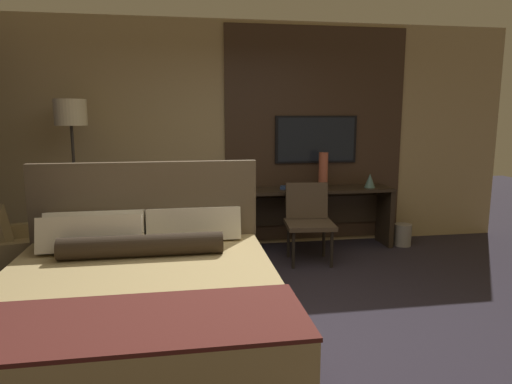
{
  "coord_description": "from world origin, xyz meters",
  "views": [
    {
      "loc": [
        -0.7,
        -3.12,
        1.68
      ],
      "look_at": [
        -0.0,
        1.11,
        0.94
      ],
      "focal_mm": 32.0,
      "sensor_mm": 36.0,
      "label": 1
    }
  ],
  "objects_px": {
    "floor_lamp": "(71,126)",
    "vase_tall": "(323,170)",
    "book": "(289,188)",
    "armchair_by_window": "(38,261)",
    "vase_short": "(370,181)",
    "desk": "(319,207)",
    "waste_bin": "(403,235)",
    "bed": "(139,306)",
    "tv": "(316,139)",
    "desk_chair": "(308,215)"
  },
  "relations": [
    {
      "from": "bed",
      "to": "book",
      "type": "distance_m",
      "value": 2.9
    },
    {
      "from": "tv",
      "to": "waste_bin",
      "type": "distance_m",
      "value": 1.66
    },
    {
      "from": "tv",
      "to": "vase_tall",
      "type": "distance_m",
      "value": 0.44
    },
    {
      "from": "floor_lamp",
      "to": "armchair_by_window",
      "type": "bearing_deg",
      "value": -108.23
    },
    {
      "from": "bed",
      "to": "floor_lamp",
      "type": "height_order",
      "value": "floor_lamp"
    },
    {
      "from": "bed",
      "to": "vase_tall",
      "type": "distance_m",
      "value": 3.17
    },
    {
      "from": "desk_chair",
      "to": "waste_bin",
      "type": "xyz_separation_m",
      "value": [
        1.37,
        0.36,
        -0.39
      ]
    },
    {
      "from": "tv",
      "to": "floor_lamp",
      "type": "relative_size",
      "value": 0.58
    },
    {
      "from": "desk",
      "to": "floor_lamp",
      "type": "bearing_deg",
      "value": -175.43
    },
    {
      "from": "desk_chair",
      "to": "book",
      "type": "xyz_separation_m",
      "value": [
        -0.11,
        0.5,
        0.25
      ]
    },
    {
      "from": "floor_lamp",
      "to": "book",
      "type": "bearing_deg",
      "value": 5.15
    },
    {
      "from": "bed",
      "to": "desk_chair",
      "type": "height_order",
      "value": "bed"
    },
    {
      "from": "bed",
      "to": "desk",
      "type": "relative_size",
      "value": 1.16
    },
    {
      "from": "vase_short",
      "to": "waste_bin",
      "type": "height_order",
      "value": "vase_short"
    },
    {
      "from": "desk",
      "to": "waste_bin",
      "type": "xyz_separation_m",
      "value": [
        1.08,
        -0.15,
        -0.37
      ]
    },
    {
      "from": "desk_chair",
      "to": "book",
      "type": "height_order",
      "value": "desk_chair"
    },
    {
      "from": "vase_tall",
      "to": "vase_short",
      "type": "bearing_deg",
      "value": -3.34
    },
    {
      "from": "desk",
      "to": "vase_short",
      "type": "height_order",
      "value": "vase_short"
    },
    {
      "from": "desk_chair",
      "to": "floor_lamp",
      "type": "relative_size",
      "value": 0.48
    },
    {
      "from": "tv",
      "to": "armchair_by_window",
      "type": "height_order",
      "value": "tv"
    },
    {
      "from": "floor_lamp",
      "to": "book",
      "type": "distance_m",
      "value": 2.6
    },
    {
      "from": "desk",
      "to": "vase_short",
      "type": "xyz_separation_m",
      "value": [
        0.64,
        -0.08,
        0.33
      ]
    },
    {
      "from": "floor_lamp",
      "to": "waste_bin",
      "type": "height_order",
      "value": "floor_lamp"
    },
    {
      "from": "armchair_by_window",
      "to": "vase_short",
      "type": "xyz_separation_m",
      "value": [
        3.74,
        0.87,
        0.57
      ]
    },
    {
      "from": "desk",
      "to": "waste_bin",
      "type": "bearing_deg",
      "value": -8.06
    },
    {
      "from": "bed",
      "to": "tv",
      "type": "distance_m",
      "value": 3.4
    },
    {
      "from": "floor_lamp",
      "to": "vase_tall",
      "type": "bearing_deg",
      "value": 3.7
    },
    {
      "from": "desk",
      "to": "vase_short",
      "type": "relative_size",
      "value": 10.34
    },
    {
      "from": "armchair_by_window",
      "to": "bed",
      "type": "bearing_deg",
      "value": -158.1
    },
    {
      "from": "tv",
      "to": "vase_short",
      "type": "xyz_separation_m",
      "value": [
        0.64,
        -0.26,
        -0.51
      ]
    },
    {
      "from": "bed",
      "to": "book",
      "type": "height_order",
      "value": "bed"
    },
    {
      "from": "armchair_by_window",
      "to": "vase_short",
      "type": "height_order",
      "value": "vase_short"
    },
    {
      "from": "vase_short",
      "to": "book",
      "type": "relative_size",
      "value": 0.7
    },
    {
      "from": "book",
      "to": "desk_chair",
      "type": "bearing_deg",
      "value": -78.04
    },
    {
      "from": "armchair_by_window",
      "to": "book",
      "type": "distance_m",
      "value": 2.91
    },
    {
      "from": "floor_lamp",
      "to": "book",
      "type": "height_order",
      "value": "floor_lamp"
    },
    {
      "from": "waste_bin",
      "to": "floor_lamp",
      "type": "bearing_deg",
      "value": -178.89
    },
    {
      "from": "desk",
      "to": "vase_tall",
      "type": "bearing_deg",
      "value": -51.82
    },
    {
      "from": "bed",
      "to": "vase_short",
      "type": "distance_m",
      "value": 3.54
    },
    {
      "from": "tv",
      "to": "desk_chair",
      "type": "xyz_separation_m",
      "value": [
        -0.28,
        -0.69,
        -0.83
      ]
    },
    {
      "from": "vase_tall",
      "to": "book",
      "type": "bearing_deg",
      "value": 175.2
    },
    {
      "from": "waste_bin",
      "to": "bed",
      "type": "bearing_deg",
      "value": -144.65
    },
    {
      "from": "tv",
      "to": "armchair_by_window",
      "type": "distance_m",
      "value": 3.48
    },
    {
      "from": "desk",
      "to": "armchair_by_window",
      "type": "xyz_separation_m",
      "value": [
        -3.1,
        -0.95,
        -0.24
      ]
    },
    {
      "from": "bed",
      "to": "floor_lamp",
      "type": "xyz_separation_m",
      "value": [
        -0.84,
        2.13,
        1.19
      ]
    },
    {
      "from": "armchair_by_window",
      "to": "floor_lamp",
      "type": "bearing_deg",
      "value": -33.55
    },
    {
      "from": "waste_bin",
      "to": "armchair_by_window",
      "type": "bearing_deg",
      "value": -169.28
    },
    {
      "from": "bed",
      "to": "armchair_by_window",
      "type": "xyz_separation_m",
      "value": [
        -1.07,
        1.41,
        -0.08
      ]
    },
    {
      "from": "waste_bin",
      "to": "book",
      "type": "bearing_deg",
      "value": 174.3
    },
    {
      "from": "desk_chair",
      "to": "vase_tall",
      "type": "bearing_deg",
      "value": 61.56
    }
  ]
}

